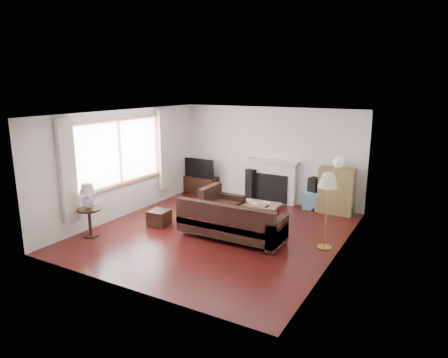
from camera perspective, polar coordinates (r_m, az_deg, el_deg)
The scene contains 17 objects.
room at distance 8.20m, azimuth -1.03°, elevation 0.60°, with size 5.10×5.60×2.54m.
window at distance 9.46m, azimuth -14.60°, elevation 3.74°, with size 0.12×2.74×1.54m, color brown.
curtain_near at distance 8.44m, azimuth -21.43°, elevation 1.08°, with size 0.10×0.35×2.10m, color beige.
curtain_far at distance 10.58m, azimuth -8.65°, elevation 4.18°, with size 0.10×0.35×2.10m, color beige.
fireplace at distance 10.59m, azimuth 6.96°, elevation -0.30°, with size 1.40×0.26×1.15m, color white.
tv_stand at distance 11.52m, azimuth -3.23°, elevation -0.82°, with size 0.96×0.43×0.48m, color black.
television at distance 11.41m, azimuth -3.26°, elevation 1.66°, with size 0.94×0.12×0.54m, color black.
speaker_left at distance 10.77m, azimuth 3.98°, elevation -0.81°, with size 0.24×0.29×0.86m, color black.
speaker_right at distance 10.18m, azimuth 12.69°, elevation -2.06°, with size 0.23×0.27×0.82m, color black.
bookshelf at distance 9.98m, azimuth 15.75°, elevation -1.63°, with size 0.82×0.39×1.13m, color olive.
globe_lamp at distance 9.83m, azimuth 16.01°, elevation 2.31°, with size 0.27×0.27×0.27m, color white.
sectional_sofa at distance 8.09m, azimuth 1.06°, elevation -6.04°, with size 2.33×1.70×0.75m, color black.
coffee_table at distance 9.24m, azimuth 4.58°, elevation -4.66°, with size 1.06×0.58×0.42m, color olive.
footstool at distance 9.00m, azimuth -9.24°, elevation -5.52°, with size 0.41×0.41×0.35m, color black.
floor_lamp at distance 7.77m, azimuth 14.42°, elevation -4.49°, with size 0.38×0.38×1.47m, color #AD903C.
side_table at distance 8.68m, azimuth -18.61°, elevation -5.92°, with size 0.48×0.48×0.60m, color black.
table_lamp at distance 8.52m, azimuth -18.89°, elevation -2.35°, with size 0.32×0.32×0.52m, color silver.
Camera 1 is at (4.07, -6.88, 3.07)m, focal length 32.00 mm.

